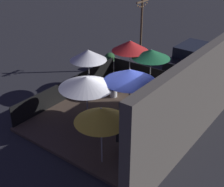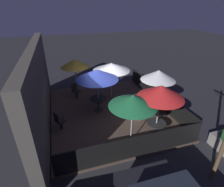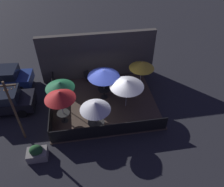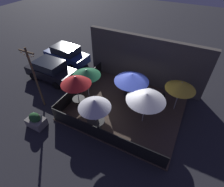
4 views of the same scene
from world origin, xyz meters
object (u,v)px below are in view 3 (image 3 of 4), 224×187
patio_chair_0 (87,76)px  patio_umbrella_1 (60,95)px  dining_table_0 (96,123)px  patron_0 (87,111)px  patio_umbrella_3 (127,83)px  light_post (14,110)px  parked_car_1 (3,78)px  patio_umbrella_2 (104,73)px  patio_umbrella_4 (142,65)px  patio_umbrella_0 (95,106)px  patio_umbrella_5 (60,85)px  patio_chair_1 (127,81)px  dining_table_1 (64,115)px  parked_car_0 (3,101)px  planter_box (37,153)px  dining_table_2 (104,91)px

patio_chair_0 → patio_umbrella_1: bearing=-50.8°
dining_table_0 → patron_0: (-0.46, 1.14, -0.05)m
patio_umbrella_1 → patio_umbrella_3: 4.16m
patio_chair_0 → patron_0: bearing=-31.0°
light_post → parked_car_1: light_post is taller
patio_umbrella_1 → dining_table_0: patio_umbrella_1 is taller
dining_table_0 → patio_umbrella_2: bearing=73.7°
patio_umbrella_3 → patio_umbrella_4: size_ratio=1.01×
patio_chair_0 → light_post: light_post is taller
patio_umbrella_2 → patio_umbrella_0: bearing=-106.3°
patio_umbrella_5 → light_post: light_post is taller
patio_chair_1 → dining_table_1: bearing=3.9°
patio_umbrella_2 → parked_car_0: bearing=-178.8°
patio_umbrella_0 → patio_umbrella_3: patio_umbrella_0 is taller
patron_0 → dining_table_0: bearing=57.7°
patio_umbrella_3 → dining_table_1: bearing=-170.0°
patio_umbrella_0 → patio_umbrella_5: bearing=131.5°
patio_umbrella_1 → patio_umbrella_0: bearing=-28.8°
patio_umbrella_0 → parked_car_1: patio_umbrella_0 is taller
dining_table_0 → patio_chair_0: 4.99m
patio_chair_0 → patio_umbrella_5: bearing=-59.9°
patio_umbrella_0 → planter_box: size_ratio=2.12×
dining_table_2 → light_post: 6.02m
patio_chair_0 → patio_chair_1: (2.92, -1.09, 0.01)m
planter_box → patron_0: bearing=40.2°
patio_umbrella_0 → dining_table_1: 2.64m
patio_chair_0 → patio_chair_1: bearing=42.5°
planter_box → patio_umbrella_0: bearing=21.4°
dining_table_0 → dining_table_2: (0.86, 2.92, 0.01)m
patio_umbrella_1 → patio_umbrella_3: patio_umbrella_1 is taller
dining_table_0 → patio_chair_1: 4.75m
patio_umbrella_0 → dining_table_2: 3.36m
dining_table_0 → patio_umbrella_0: bearing=0.0°
dining_table_2 → parked_car_0: bearing=-178.8°
dining_table_2 → light_post: light_post is taller
patron_0 → parked_car_1: bearing=-90.4°
patio_umbrella_3 → patio_chair_1: bearing=75.4°
planter_box → light_post: size_ratio=0.26×
patio_umbrella_5 → dining_table_0: bearing=-48.5°
patio_chair_1 → planter_box: 8.02m
patio_umbrella_2 → patio_umbrella_4: size_ratio=1.08×
dining_table_1 → patio_chair_0: patio_chair_0 is taller
dining_table_0 → patio_chair_1: size_ratio=1.08×
patio_umbrella_4 → patio_chair_0: bearing=161.7°
patio_umbrella_3 → planter_box: patio_umbrella_3 is taller
patio_chair_0 → light_post: bearing=-67.6°
patio_umbrella_1 → patio_umbrella_5: size_ratio=1.10×
patio_umbrella_0 → parked_car_1: (-6.33, 5.38, -1.30)m
patio_umbrella_3 → patio_chair_0: patio_umbrella_3 is taller
patron_0 → patio_umbrella_2: bearing=179.1°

